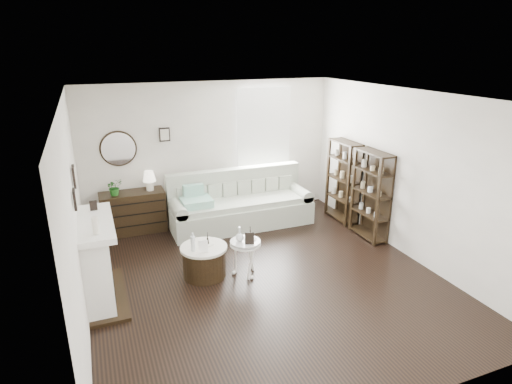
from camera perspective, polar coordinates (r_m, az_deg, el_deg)
name	(u,v)px	position (r m, az deg, el deg)	size (l,w,h in m)	color
room	(247,136)	(8.68, -1.27, 7.43)	(5.50, 5.50, 5.50)	black
fireplace	(98,263)	(6.23, -20.34, -8.92)	(0.50, 1.40, 1.84)	white
shelf_unit_far	(343,181)	(8.58, 11.55, 1.43)	(0.30, 0.80, 1.60)	black
shelf_unit_near	(371,195)	(7.89, 15.07, -0.41)	(0.30, 0.80, 1.60)	black
sofa	(240,207)	(8.34, -2.19, -2.00)	(2.71, 0.94, 1.05)	beige
quilt	(196,202)	(7.89, -7.95, -1.36)	(0.55, 0.45, 0.14)	#299869
suitcase	(285,211)	(8.54, 3.91, -2.50)	(0.63, 0.21, 0.42)	brown
dresser	(134,212)	(8.30, -16.01, -2.57)	(1.16, 0.50, 0.77)	black
table_lamp	(150,181)	(8.15, -14.02, 1.48)	(0.23, 0.23, 0.37)	white
potted_plant	(114,187)	(8.06, -18.36, 0.63)	(0.28, 0.24, 0.31)	#1E5D1A
drum_table	(204,261)	(6.58, -6.91, -9.11)	(0.70, 0.70, 0.49)	black
pedestal_table	(245,244)	(6.45, -1.43, -6.92)	(0.47, 0.47, 0.56)	silver
eiffel_drum	(208,239)	(6.49, -6.47, -6.25)	(0.10, 0.10, 0.17)	black
bottle_drum	(193,242)	(6.30, -8.41, -6.60)	(0.07, 0.07, 0.28)	silver
card_frame_drum	(203,246)	(6.27, -7.04, -7.22)	(0.13, 0.01, 0.18)	white
eiffel_ped	(250,233)	(6.44, -0.77, -5.55)	(0.11, 0.11, 0.18)	black
flask_ped	(240,234)	(6.37, -2.19, -5.63)	(0.12, 0.12, 0.23)	silver
card_frame_ped	(249,238)	(6.29, -0.88, -6.21)	(0.13, 0.01, 0.18)	black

